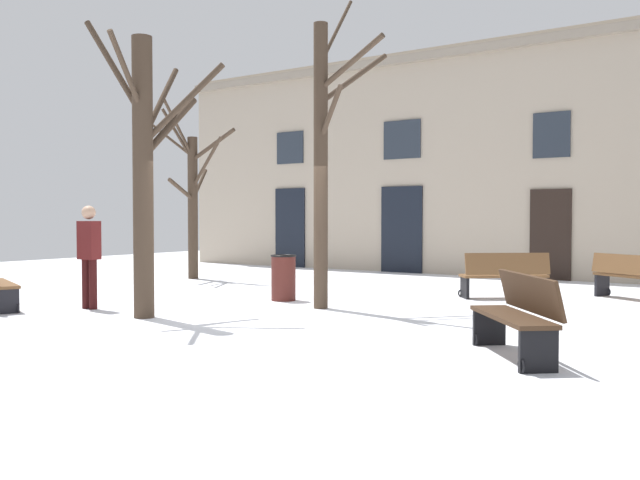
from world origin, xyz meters
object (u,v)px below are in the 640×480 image
at_px(tree_foreground, 324,155).
at_px(litter_bin, 283,277).
at_px(tree_near_facade, 145,165).
at_px(bench_facing_shops, 517,315).
at_px(person_near_bench, 89,251).
at_px(bench_by_litter_bin, 505,275).
at_px(bench_back_to_back_right, 636,276).
at_px(tree_center, 193,196).

distance_m(tree_foreground, litter_bin, 2.63).
xyz_separation_m(tree_near_facade, bench_facing_shops, (5.93, 0.22, -1.95)).
height_order(tree_foreground, person_near_bench, tree_foreground).
relative_size(tree_near_facade, bench_by_litter_bin, 2.91).
height_order(bench_back_to_back_right, bench_facing_shops, bench_facing_shops).
xyz_separation_m(litter_bin, person_near_bench, (-2.11, -2.85, 0.57)).
bearing_deg(tree_near_facade, person_near_bench, 175.43).
bearing_deg(tree_near_facade, bench_by_litter_bin, 55.09).
bearing_deg(person_near_bench, bench_back_to_back_right, -142.65).
xyz_separation_m(tree_near_facade, bench_by_litter_bin, (3.97, 5.69, -1.97)).
xyz_separation_m(tree_near_facade, bench_back_to_back_right, (6.20, 6.68, -1.96)).
bearing_deg(bench_back_to_back_right, tree_near_facade, 78.68).
relative_size(tree_foreground, bench_back_to_back_right, 3.14).
relative_size(tree_foreground, person_near_bench, 3.10).
relative_size(bench_facing_shops, person_near_bench, 0.88).
xyz_separation_m(tree_foreground, person_near_bench, (-3.38, -2.34, -1.68)).
distance_m(tree_center, bench_by_litter_bin, 8.36).
distance_m(tree_center, bench_facing_shops, 11.48).
xyz_separation_m(tree_near_facade, litter_bin, (0.53, 2.98, -1.99)).
bearing_deg(tree_center, tree_near_facade, -51.79).
bearing_deg(tree_foreground, bench_by_litter_bin, 55.98).
distance_m(tree_foreground, bench_facing_shops, 5.19).
bearing_deg(person_near_bench, bench_by_litter_bin, -137.70).
xyz_separation_m(tree_foreground, tree_center, (-6.00, 2.88, -0.52)).
height_order(litter_bin, person_near_bench, person_near_bench).
relative_size(bench_back_to_back_right, bench_facing_shops, 1.12).
distance_m(tree_foreground, tree_center, 6.68).
bearing_deg(bench_facing_shops, person_near_bench, -127.74).
relative_size(tree_near_facade, litter_bin, 5.44).
distance_m(litter_bin, bench_facing_shops, 6.06).
bearing_deg(bench_back_to_back_right, tree_foreground, 75.27).
relative_size(tree_foreground, litter_bin, 6.35).
relative_size(tree_near_facade, bench_facing_shops, 3.01).
bearing_deg(tree_foreground, person_near_bench, -145.30).
bearing_deg(bench_back_to_back_right, bench_facing_shops, 119.09).
distance_m(tree_near_facade, bench_by_litter_bin, 7.22).
bearing_deg(litter_bin, bench_facing_shops, -27.02).
height_order(tree_near_facade, tree_center, tree_near_facade).
distance_m(bench_back_to_back_right, person_near_bench, 10.19).
bearing_deg(litter_bin, bench_by_litter_bin, 38.25).
distance_m(tree_foreground, bench_back_to_back_right, 6.49).
distance_m(tree_center, bench_back_to_back_right, 10.63).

